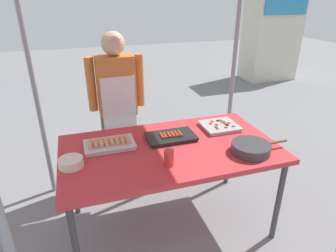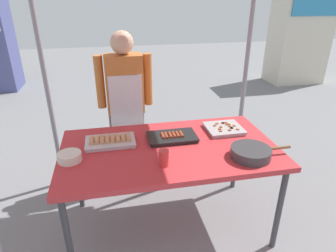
% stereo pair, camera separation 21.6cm
% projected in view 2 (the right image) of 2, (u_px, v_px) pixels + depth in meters
% --- Properties ---
extents(ground_plane, '(18.00, 18.00, 0.00)m').
position_uv_depth(ground_plane, '(169.00, 224.00, 2.50)').
color(ground_plane, slate).
extents(stall_table, '(1.60, 0.90, 0.75)m').
position_uv_depth(stall_table, '(169.00, 153.00, 2.21)').
color(stall_table, '#C63338').
rests_on(stall_table, ground).
extents(tray_grilled_sausages, '(0.37, 0.23, 0.06)m').
position_uv_depth(tray_grilled_sausages, '(110.00, 141.00, 2.22)').
color(tray_grilled_sausages, silver).
rests_on(tray_grilled_sausages, stall_table).
extents(tray_meat_skewers, '(0.29, 0.27, 0.04)m').
position_uv_depth(tray_meat_skewers, '(224.00, 129.00, 2.44)').
color(tray_meat_skewers, '#ADADB2').
rests_on(tray_meat_skewers, stall_table).
extents(tray_pork_links, '(0.38, 0.23, 0.05)m').
position_uv_depth(tray_pork_links, '(172.00, 137.00, 2.29)').
color(tray_pork_links, black).
rests_on(tray_pork_links, stall_table).
extents(cooking_wok, '(0.44, 0.28, 0.07)m').
position_uv_depth(cooking_wok, '(251.00, 152.00, 2.04)').
color(cooking_wok, '#38383A').
rests_on(cooking_wok, stall_table).
extents(condiment_bowl, '(0.16, 0.16, 0.06)m').
position_uv_depth(condiment_bowl, '(70.00, 157.00, 2.00)').
color(condiment_bowl, silver).
rests_on(condiment_bowl, stall_table).
extents(drink_cup_near_edge, '(0.07, 0.07, 0.12)m').
position_uv_depth(drink_cup_near_edge, '(164.00, 158.00, 1.93)').
color(drink_cup_near_edge, red).
rests_on(drink_cup_near_edge, stall_table).
extents(vendor_woman, '(0.52, 0.22, 1.50)m').
position_uv_depth(vendor_woman, '(125.00, 99.00, 2.76)').
color(vendor_woman, '#595147').
rests_on(vendor_woman, ground).
extents(neighbor_stall_left, '(1.09, 0.71, 1.94)m').
position_uv_depth(neighbor_stall_left, '(299.00, 35.00, 6.05)').
color(neighbor_stall_left, beige).
rests_on(neighbor_stall_left, ground).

